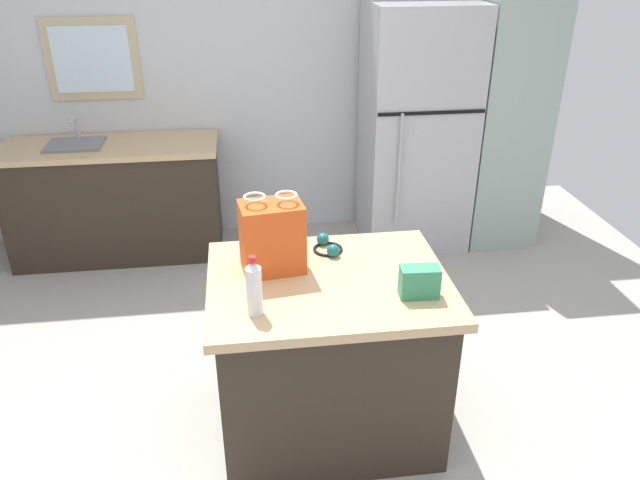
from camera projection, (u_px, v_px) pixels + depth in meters
name	position (u px, v px, depth m)	size (l,w,h in m)	color
ground	(287.00, 431.00, 3.18)	(6.07, 6.07, 0.00)	#ADA89E
back_wall	(253.00, 65.00, 4.78)	(5.00, 0.13, 2.76)	silver
kitchen_island	(328.00, 355.00, 3.03)	(1.12, 0.88, 0.88)	#33281E
refrigerator	(416.00, 129.00, 4.75)	(0.80, 0.73, 1.88)	#B7B7BC
tall_cabinet	(504.00, 108.00, 4.77)	(0.55, 0.66, 2.16)	#9EB2A8
sink_counter	(116.00, 199.00, 4.74)	(1.60, 0.63, 1.09)	#33281E
shopping_bag	(272.00, 237.00, 2.83)	(0.31, 0.23, 0.38)	#DB511E
small_box	(419.00, 282.00, 2.67)	(0.17, 0.09, 0.14)	#388E66
bottle	(254.00, 288.00, 2.52)	(0.07, 0.07, 0.27)	white
ear_defenders	(328.00, 246.00, 3.07)	(0.18, 0.20, 0.06)	black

